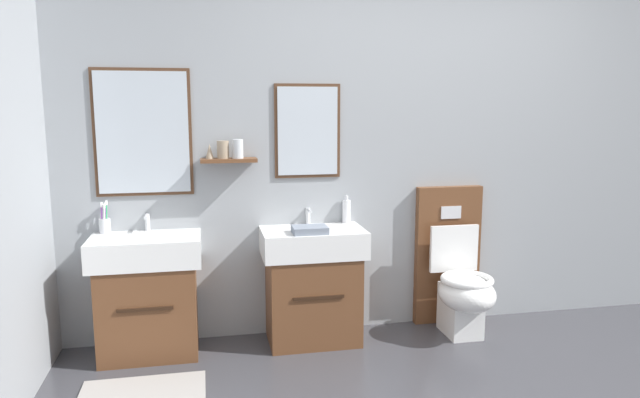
# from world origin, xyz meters

# --- Properties ---
(wall_back) EXTENTS (5.07, 0.27, 2.76)m
(wall_back) POSITION_xyz_m (-0.02, 1.67, 1.38)
(wall_back) COLOR #999EA3
(wall_back) RESTS_ON ground
(bath_mat) EXTENTS (0.68, 0.44, 0.01)m
(bath_mat) POSITION_xyz_m (-1.84, 0.86, 0.01)
(bath_mat) COLOR #9E9993
(bath_mat) RESTS_ON ground
(vanity_sink_left) EXTENTS (0.67, 0.44, 0.77)m
(vanity_sink_left) POSITION_xyz_m (-1.84, 1.43, 0.40)
(vanity_sink_left) COLOR brown
(vanity_sink_left) RESTS_ON ground
(tap_on_left_sink) EXTENTS (0.03, 0.13, 0.11)m
(tap_on_left_sink) POSITION_xyz_m (-1.84, 1.58, 0.84)
(tap_on_left_sink) COLOR silver
(tap_on_left_sink) RESTS_ON vanity_sink_left
(vanity_sink_right) EXTENTS (0.67, 0.44, 0.77)m
(vanity_sink_right) POSITION_xyz_m (-0.78, 1.43, 0.40)
(vanity_sink_right) COLOR brown
(vanity_sink_right) RESTS_ON ground
(tap_on_right_sink) EXTENTS (0.03, 0.13, 0.11)m
(tap_on_right_sink) POSITION_xyz_m (-0.78, 1.58, 0.84)
(tap_on_right_sink) COLOR silver
(tap_on_right_sink) RESTS_ON vanity_sink_right
(toilet) EXTENTS (0.48, 0.63, 1.00)m
(toilet) POSITION_xyz_m (0.24, 1.41, 0.38)
(toilet) COLOR brown
(toilet) RESTS_ON ground
(toothbrush_cup) EXTENTS (0.07, 0.07, 0.21)m
(toothbrush_cup) POSITION_xyz_m (-2.10, 1.57, 0.83)
(toothbrush_cup) COLOR silver
(toothbrush_cup) RESTS_ON vanity_sink_left
(soap_dispenser) EXTENTS (0.06, 0.06, 0.19)m
(soap_dispenser) POSITION_xyz_m (-0.51, 1.58, 0.85)
(soap_dispenser) COLOR white
(soap_dispenser) RESTS_ON vanity_sink_right
(folded_hand_towel) EXTENTS (0.22, 0.16, 0.04)m
(folded_hand_towel) POSITION_xyz_m (-0.82, 1.31, 0.79)
(folded_hand_towel) COLOR gray
(folded_hand_towel) RESTS_ON vanity_sink_right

